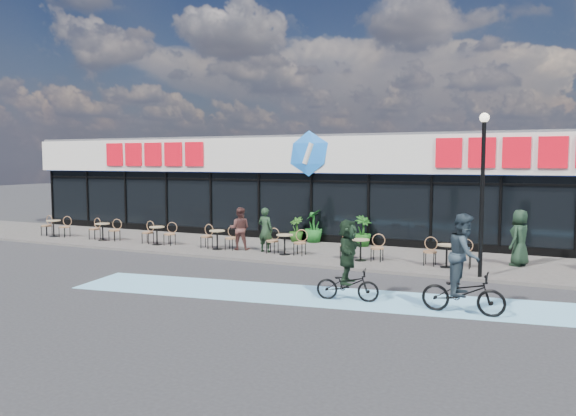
{
  "coord_description": "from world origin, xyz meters",
  "views": [
    {
      "loc": [
        9.04,
        -14.86,
        3.53
      ],
      "look_at": [
        0.53,
        3.5,
        1.8
      ],
      "focal_mm": 35.0,
      "sensor_mm": 36.0,
      "label": 1
    }
  ],
  "objects": [
    {
      "name": "patron_left",
      "position": [
        -0.46,
        3.63,
        0.93
      ],
      "size": [
        0.65,
        0.46,
        1.67
      ],
      "primitive_type": "imported",
      "rotation": [
        0.0,
        0.0,
        3.03
      ],
      "color": "#1B311D",
      "rests_on": "sidewalk"
    },
    {
      "name": "pedestrian_a",
      "position": [
        8.29,
        4.65,
        1.02
      ],
      "size": [
        0.88,
        1.05,
        1.83
      ],
      "primitive_type": "imported",
      "rotation": [
        0.0,
        0.0,
        -1.97
      ],
      "color": "black",
      "rests_on": "sidewalk"
    },
    {
      "name": "bistro_set_2",
      "position": [
        -5.28,
        3.47,
        0.56
      ],
      "size": [
        1.54,
        0.62,
        0.9
      ],
      "color": "tan",
      "rests_on": "sidewalk"
    },
    {
      "name": "bistro_set_0",
      "position": [
        -11.02,
        3.47,
        0.56
      ],
      "size": [
        1.54,
        0.62,
        0.9
      ],
      "color": "tan",
      "rests_on": "sidewalk"
    },
    {
      "name": "cyclist_b",
      "position": [
        7.37,
        -1.69,
        0.94
      ],
      "size": [
        1.89,
        0.93,
        2.32
      ],
      "color": "black",
      "rests_on": "ground"
    },
    {
      "name": "building",
      "position": [
        -0.0,
        9.93,
        2.34
      ],
      "size": [
        30.6,
        6.57,
        4.75
      ],
      "color": "black",
      "rests_on": "ground"
    },
    {
      "name": "potted_plant_mid",
      "position": [
        2.42,
        6.51,
        0.71
      ],
      "size": [
        0.96,
        0.96,
        1.22
      ],
      "primitive_type": "imported",
      "rotation": [
        0.0,
        0.0,
        0.89
      ],
      "color": "#194C15",
      "rests_on": "sidewalk"
    },
    {
      "name": "sidewalk",
      "position": [
        0.0,
        4.5,
        0.05
      ],
      "size": [
        44.0,
        5.0,
        0.1
      ],
      "primitive_type": "cube",
      "color": "#5E5954",
      "rests_on": "ground"
    },
    {
      "name": "bistro_set_4",
      "position": [
        0.45,
        3.47,
        0.56
      ],
      "size": [
        1.54,
        0.62,
        0.9
      ],
      "color": "tan",
      "rests_on": "sidewalk"
    },
    {
      "name": "bistro_set_6",
      "position": [
        6.19,
        3.47,
        0.56
      ],
      "size": [
        1.54,
        0.62,
        0.9
      ],
      "color": "tan",
      "rests_on": "sidewalk"
    },
    {
      "name": "potted_plant_left",
      "position": [
        -0.49,
        6.52,
        0.62
      ],
      "size": [
        0.73,
        0.73,
        1.05
      ],
      "primitive_type": "imported",
      "rotation": [
        0.0,
        0.0,
        5.99
      ],
      "color": "#204B15",
      "rests_on": "sidewalk"
    },
    {
      "name": "bistro_set_3",
      "position": [
        -2.42,
        3.47,
        0.56
      ],
      "size": [
        1.54,
        0.62,
        0.9
      ],
      "color": "tan",
      "rests_on": "sidewalk"
    },
    {
      "name": "cyclist_a",
      "position": [
        4.57,
        -1.67,
        0.93
      ],
      "size": [
        1.64,
        1.55,
        2.06
      ],
      "color": "black",
      "rests_on": "ground"
    },
    {
      "name": "bistro_set_1",
      "position": [
        -8.15,
        3.47,
        0.56
      ],
      "size": [
        1.54,
        0.62,
        0.9
      ],
      "color": "tan",
      "rests_on": "sidewalk"
    },
    {
      "name": "lamp_post",
      "position": [
        7.32,
        2.3,
        2.97
      ],
      "size": [
        0.28,
        0.28,
        4.79
      ],
      "color": "black",
      "rests_on": "sidewalk"
    },
    {
      "name": "bistro_set_5",
      "position": [
        3.32,
        3.47,
        0.56
      ],
      "size": [
        1.54,
        0.62,
        0.9
      ],
      "color": "tan",
      "rests_on": "sidewalk"
    },
    {
      "name": "ground",
      "position": [
        0.0,
        0.0,
        0.0
      ],
      "size": [
        120.0,
        120.0,
        0.0
      ],
      "primitive_type": "plane",
      "color": "#28282B",
      "rests_on": "ground"
    },
    {
      "name": "bike_lane",
      "position": [
        4.0,
        -1.5,
        0.01
      ],
      "size": [
        14.17,
        4.13,
        0.01
      ],
      "primitive_type": "cube",
      "rotation": [
        0.0,
        0.0,
        0.14
      ],
      "color": "#76BCDF",
      "rests_on": "ground"
    },
    {
      "name": "patron_right",
      "position": [
        -1.58,
        3.66,
        0.91
      ],
      "size": [
        0.94,
        0.83,
        1.63
      ],
      "primitive_type": "imported",
      "rotation": [
        0.0,
        0.0,
        3.45
      ],
      "color": "#4C2B27",
      "rests_on": "sidewalk"
    },
    {
      "name": "potted_plant_right",
      "position": [
        0.23,
        6.7,
        0.79
      ],
      "size": [
        0.86,
        0.86,
        1.37
      ],
      "primitive_type": "imported",
      "rotation": [
        0.0,
        0.0,
        4.84
      ],
      "color": "#19581D",
      "rests_on": "sidewalk"
    }
  ]
}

